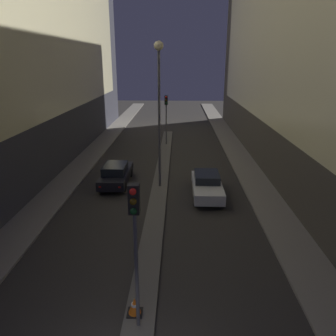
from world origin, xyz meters
name	(u,v)px	position (x,y,z in m)	size (l,w,h in m)	color
building_right	(305,21)	(10.84, 21.66, 11.22)	(6.01, 43.31, 22.43)	#423D38
median_strip	(161,177)	(0.00, 17.13, 0.06)	(1.07, 32.25, 0.13)	#56544F
traffic_light_near	(135,227)	(0.00, 2.58, 3.74)	(0.32, 0.42, 4.94)	#4C4C51
traffic_light_mid	(166,109)	(0.00, 26.87, 3.74)	(0.32, 0.42, 4.94)	#4C4C51
street_lamp	(159,88)	(0.00, 15.12, 6.71)	(0.58, 0.58, 9.38)	#4C4C51
traffic_cone_near	(135,306)	(-0.18, 3.12, 0.43)	(0.53, 0.53, 0.61)	black
car_left_lane	(116,174)	(-3.12, 15.65, 0.78)	(1.79, 4.70, 1.55)	black
car_right_lane	(207,185)	(3.12, 13.74, 0.76)	(1.82, 4.56, 1.47)	silver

